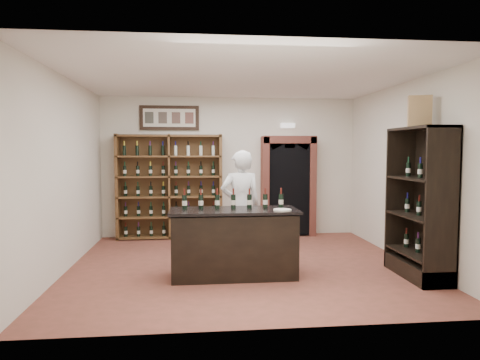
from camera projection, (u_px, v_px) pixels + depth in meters
name	position (u px, v px, depth m)	size (l,w,h in m)	color
floor	(243.00, 265.00, 6.94)	(5.50, 5.50, 0.00)	brown
ceiling	(243.00, 78.00, 6.73)	(5.50, 5.50, 0.00)	white
wall_back	(230.00, 167.00, 9.32)	(5.50, 0.04, 3.00)	silver
wall_left	(65.00, 174.00, 6.55)	(0.04, 5.00, 3.00)	silver
wall_right	(407.00, 172.00, 7.12)	(0.04, 5.00, 3.00)	silver
wine_shelf	(170.00, 186.00, 9.04)	(2.20, 0.38, 2.20)	brown
framed_picture	(169.00, 118.00, 9.08)	(1.25, 0.04, 0.52)	black
arched_doorway	(288.00, 184.00, 9.30)	(1.17, 0.35, 2.17)	black
emergency_light	(288.00, 126.00, 9.30)	(0.30, 0.10, 0.10)	white
tasting_counter	(234.00, 243.00, 6.29)	(1.88, 0.78, 1.00)	black
counter_bottle_0	(184.00, 202.00, 6.27)	(0.07, 0.07, 0.30)	black
counter_bottle_1	(201.00, 202.00, 6.29)	(0.07, 0.07, 0.30)	black
counter_bottle_2	(217.00, 201.00, 6.32)	(0.07, 0.07, 0.30)	black
counter_bottle_3	(233.00, 201.00, 6.34)	(0.07, 0.07, 0.30)	black
counter_bottle_4	(249.00, 201.00, 6.37)	(0.07, 0.07, 0.30)	black
counter_bottle_5	(265.00, 201.00, 6.39)	(0.07, 0.07, 0.30)	black
counter_bottle_6	(281.00, 201.00, 6.42)	(0.07, 0.07, 0.30)	black
side_cabinet	(421.00, 226.00, 6.26)	(0.48, 1.20, 2.20)	black
shopkeeper	(241.00, 206.00, 7.20)	(0.68, 0.45, 1.86)	silver
plate	(282.00, 210.00, 6.12)	(0.26, 0.26, 0.02)	beige
wine_crate	(420.00, 111.00, 6.20)	(0.32, 0.13, 0.45)	tan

